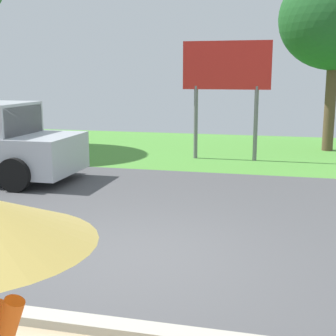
# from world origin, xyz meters

# --- Properties ---
(ground_plane) EXTENTS (40.00, 22.00, 0.20)m
(ground_plane) POSITION_xyz_m (0.00, 2.95, -0.05)
(ground_plane) COLOR #4C4C4F
(roadside_billboard) EXTENTS (2.60, 0.12, 3.50)m
(roadside_billboard) POSITION_xyz_m (0.34, 8.07, 2.55)
(roadside_billboard) COLOR slate
(roadside_billboard) RESTS_ON ground_plane
(tree_left_far) EXTENTS (3.63, 3.63, 5.97)m
(tree_left_far) POSITION_xyz_m (3.53, 10.59, 4.29)
(tree_left_far) COLOR brown
(tree_left_far) RESTS_ON ground_plane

